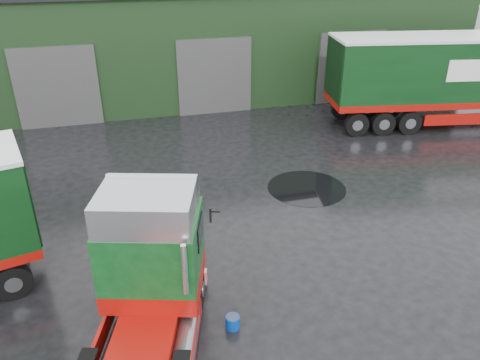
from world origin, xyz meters
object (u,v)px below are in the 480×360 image
tree_back_b (265,4)px  wash_bucket (233,322)px  warehouse (194,35)px  lorry_right (462,81)px  hero_tractor (138,302)px

tree_back_b → wash_bucket: bearing=-109.2°
warehouse → lorry_right: warehouse is taller
warehouse → lorry_right: 15.99m
warehouse → hero_tractor: warehouse is taller
tree_back_b → warehouse: bearing=-128.7°
hero_tractor → tree_back_b: tree_back_b is taller
lorry_right → wash_bucket: 18.49m
wash_bucket → tree_back_b: bearing=70.8°
lorry_right → hero_tractor: bearing=-45.7°
lorry_right → tree_back_b: size_ratio=2.29×
wash_bucket → tree_back_b: 34.09m
lorry_right → tree_back_b: 21.35m
warehouse → lorry_right: size_ratio=1.89×
hero_tractor → lorry_right: size_ratio=0.34×
hero_tractor → lorry_right: 20.49m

